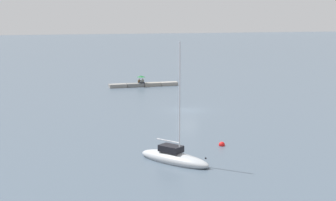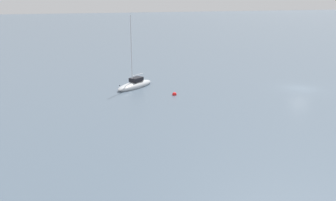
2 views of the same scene
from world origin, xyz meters
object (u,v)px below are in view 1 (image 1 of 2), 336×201
at_px(person_seated_grey_left, 143,82).
at_px(sailboat_grey_mid, 174,158).
at_px(person_seated_brown_right, 139,82).
at_px(umbrella_open_green, 141,76).
at_px(mooring_buoy_near, 222,145).

height_order(person_seated_grey_left, sailboat_grey_mid, sailboat_grey_mid).
bearing_deg(person_seated_brown_right, sailboat_grey_mid, 69.01).
distance_m(person_seated_brown_right, umbrella_open_green, 0.91).
distance_m(umbrella_open_green, sailboat_grey_mid, 42.97).
bearing_deg(person_seated_brown_right, umbrella_open_green, 156.43).
xyz_separation_m(umbrella_open_green, sailboat_grey_mid, (7.81, 42.23, -1.37)).
xyz_separation_m(person_seated_grey_left, person_seated_brown_right, (0.56, -0.10, 0.00)).
height_order(person_seated_grey_left, mooring_buoy_near, person_seated_grey_left).
xyz_separation_m(umbrella_open_green, mooring_buoy_near, (2.20, 38.72, -1.60)).
xyz_separation_m(person_seated_brown_right, umbrella_open_green, (-0.26, 0.06, 0.87)).
xyz_separation_m(person_seated_grey_left, sailboat_grey_mid, (8.11, 42.19, -0.50)).
distance_m(person_seated_grey_left, sailboat_grey_mid, 42.96).
bearing_deg(umbrella_open_green, mooring_buoy_near, 86.75).
bearing_deg(umbrella_open_green, person_seated_grey_left, 171.55).
relative_size(person_seated_brown_right, mooring_buoy_near, 1.33).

